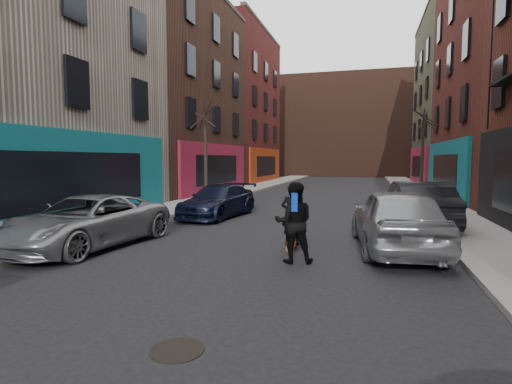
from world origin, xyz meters
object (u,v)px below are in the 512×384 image
Objects in this scene: tree_left_far at (205,143)px; parked_right_end at (417,204)px; skateboarder at (292,215)px; parked_left_end at (218,201)px; pedestrian at (294,222)px; parked_right_far at (396,219)px; skateboard at (292,246)px; parked_left_far at (87,222)px; manhole at (177,350)px; tree_right_far at (423,142)px.

tree_left_far is 12.74m from parked_right_end.
tree_left_far is at bearing -57.96° from skateboarder.
skateboarder reaches higher than parked_right_end.
pedestrian is (4.43, -6.51, 0.28)m from parked_left_end.
parked_right_end is at bearing 3.60° from parked_left_end.
parked_right_far is 6.28× the size of skateboard.
pedestrian is at bearing -49.00° from parked_left_end.
skateboarder reaches higher than parked_right_far.
parked_left_end is 7.81m from parked_right_end.
pedestrian reaches higher than parked_left_far.
parked_left_far is 1.10× the size of parked_left_end.
tree_left_far is 1.30× the size of parked_right_end.
parked_right_far is 1.01× the size of parked_right_end.
skateboard is (-2.73, -0.48, -0.81)m from parked_right_far.
manhole is at bearing 63.23° from parked_right_end.
parked_left_far is at bearing -12.52° from pedestrian.
tree_left_far is at bearing 124.00° from parked_left_end.
tree_right_far is 19.17m from pedestrian.
tree_left_far is at bearing -70.72° from pedestrian.
parked_left_far is 6.59m from parked_left_end.
pedestrian is at bearing 32.48° from parked_right_far.
tree_left_far reaches higher than parked_right_far.
skateboard is (-3.68, -4.61, -0.77)m from parked_right_end.
parked_left_far is 3.10× the size of skateboarder.
parked_left_far is 1.03× the size of parked_right_far.
parked_right_end is at bearing -109.49° from parked_right_far.
tree_right_far is 1.32× the size of parked_left_far.
parked_right_far is 3.02× the size of skateboarder.
manhole is (6.77, -17.06, -3.37)m from tree_left_far.
tree_left_far is 1.39× the size of parked_left_end.
manhole is at bearing 70.28° from pedestrian.
parked_left_end is 0.93× the size of parked_right_far.
parked_right_far is 7.18× the size of manhole.
parked_right_end is (7.80, -0.43, 0.14)m from parked_left_end.
parked_right_end reaches higher than parked_left_end.
skateboarder is (-5.28, -16.86, -2.60)m from tree_right_far.
tree_right_far is at bearing 25.82° from tree_left_far.
parked_right_far is 7.39m from manhole.
tree_right_far is 1.36× the size of parked_right_end.
parked_right_end is at bearing 50.20° from skateboard.
pedestrian reaches higher than parked_right_end.
skateboarder reaches higher than skateboard.
tree_right_far is at bearing 64.85° from parked_left_far.
skateboard is (4.12, -5.04, -0.63)m from parked_left_end.
parked_right_far is 2.63× the size of pedestrian.
tree_left_far is 13.22m from skateboarder.
parked_right_far is (8.24, 1.87, 0.14)m from parked_left_far.
parked_right_far is at bearing -46.55° from tree_left_far.
pedestrian is 2.73× the size of manhole.
skateboard reaches higher than manhole.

